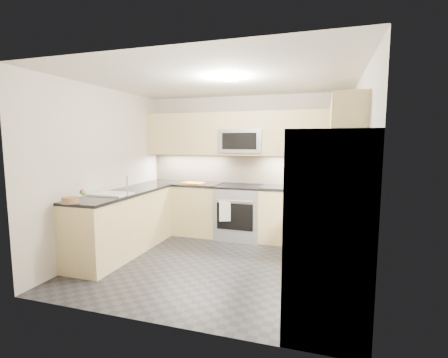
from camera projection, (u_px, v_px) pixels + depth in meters
floor at (217, 263)px, 4.54m from camera, size 3.60×3.20×0.00m
ceiling at (216, 80)px, 4.24m from camera, size 3.60×3.20×0.02m
wall_back at (245, 166)px, 5.91m from camera, size 3.60×0.02×2.50m
wall_front at (158, 193)px, 2.88m from camera, size 3.60×0.02×2.50m
wall_left at (104, 171)px, 4.93m from camera, size 0.02×3.20×2.50m
wall_right at (359, 179)px, 3.86m from camera, size 0.02×3.20×2.50m
base_cab_back_left at (184, 208)px, 6.04m from camera, size 1.42×0.60×0.90m
base_cab_back_right at (303, 217)px, 5.39m from camera, size 1.42×0.60×0.90m
base_cab_right at (330, 239)px, 4.18m from camera, size 0.60×1.70×0.90m
base_cab_peninsula at (123, 224)px, 4.93m from camera, size 0.60×2.00×0.90m
countertop_back_left at (183, 183)px, 5.99m from camera, size 1.42×0.63×0.04m
countertop_back_right at (304, 189)px, 5.34m from camera, size 1.42×0.63×0.04m
countertop_right at (331, 203)px, 4.13m from camera, size 0.63×1.70×0.04m
countertop_peninsula at (122, 193)px, 4.88m from camera, size 0.63×2.00×0.04m
upper_cab_back at (242, 134)px, 5.67m from camera, size 3.60×0.35×0.75m
upper_cab_right at (345, 131)px, 4.10m from camera, size 0.35×1.95×0.75m
backsplash_back at (244, 169)px, 5.91m from camera, size 3.60×0.01×0.51m
backsplash_right at (355, 180)px, 4.29m from camera, size 0.01×2.30×0.51m
gas_range at (240, 212)px, 5.69m from camera, size 0.76×0.65×0.91m
range_cooktop at (240, 186)px, 5.64m from camera, size 0.76×0.65×0.03m
oven_door_glass at (235, 217)px, 5.38m from camera, size 0.62×0.02×0.45m
oven_handle at (234, 201)px, 5.33m from camera, size 0.60×0.02×0.02m
microwave at (242, 141)px, 5.67m from camera, size 0.76×0.40×0.40m
microwave_door at (239, 141)px, 5.47m from camera, size 0.60×0.01×0.28m
refrigerator at (328, 231)px, 2.91m from camera, size 0.70×0.90×1.80m
fridge_handle_left at (284, 227)px, 2.85m from camera, size 0.02×0.02×1.20m
fridge_handle_right at (288, 218)px, 3.19m from camera, size 0.02×0.02×1.20m
sink_basin at (112, 199)px, 4.65m from camera, size 0.52×0.38×0.16m
faucet at (127, 186)px, 4.55m from camera, size 0.03×0.03×0.28m
utensil_bowl at (332, 184)px, 5.17m from camera, size 0.35×0.35×0.16m
cutting_board at (193, 183)px, 5.87m from camera, size 0.42×0.32×0.01m
fruit_basket at (71, 200)px, 3.99m from camera, size 0.21×0.21×0.07m
fruit_apple at (82, 192)px, 4.14m from camera, size 0.07×0.07×0.07m
fruit_pear at (84, 193)px, 4.06m from camera, size 0.07×0.07×0.07m
dish_towel_check at (225, 211)px, 5.38m from camera, size 0.18×0.09×0.36m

